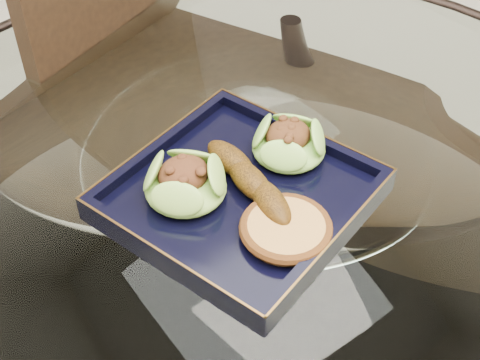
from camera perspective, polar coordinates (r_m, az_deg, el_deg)
dining_table at (r=0.96m, az=1.37°, el=-6.90°), size 1.13×1.13×0.77m
dining_chair at (r=1.24m, az=-5.11°, el=2.35°), size 0.53×0.53×0.94m
navy_plate at (r=0.80m, az=-0.00°, el=-1.55°), size 0.34×0.34×0.02m
lettuce_wrap_left at (r=0.78m, az=-4.68°, el=-0.35°), size 0.13×0.13×0.03m
lettuce_wrap_right at (r=0.83m, az=4.19°, el=3.04°), size 0.12×0.12×0.03m
roasted_plantain at (r=0.79m, az=0.86°, el=-0.05°), size 0.04×0.16×0.03m
crumb_patty at (r=0.74m, az=3.95°, el=-4.26°), size 0.10×0.10×0.02m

